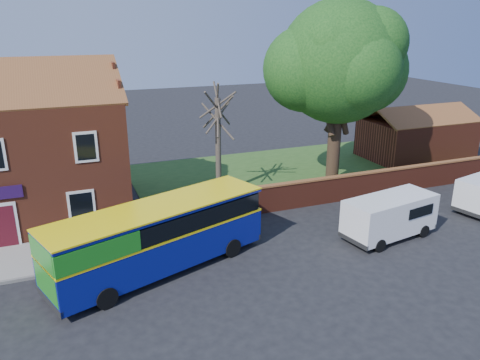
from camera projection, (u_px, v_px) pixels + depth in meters
name	position (u px, v px, depth m)	size (l,w,h in m)	color
ground	(194.00, 300.00, 18.20)	(120.00, 120.00, 0.00)	black
pavement	(6.00, 263.00, 20.81)	(18.00, 3.50, 0.12)	gray
kerb	(3.00, 283.00, 19.27)	(18.00, 0.15, 0.14)	slate
grass_strip	(315.00, 169.00, 34.16)	(26.00, 12.00, 0.04)	#426B28
shop_building	(3.00, 158.00, 24.78)	(12.30, 8.13, 10.50)	brown
boundary_wall	(366.00, 184.00, 28.62)	(22.00, 0.38, 1.60)	maroon
outbuilding	(416.00, 137.00, 36.78)	(8.20, 5.06, 4.17)	maroon
bus	(153.00, 236.00, 19.70)	(9.99, 5.61, 2.97)	navy
van_near	(390.00, 215.00, 23.12)	(5.08, 2.69, 2.12)	white
large_tree	(339.00, 66.00, 29.03)	(9.58, 7.58, 11.69)	black
bare_tree	(218.00, 142.00, 28.18)	(2.47, 2.94, 6.59)	#4C4238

